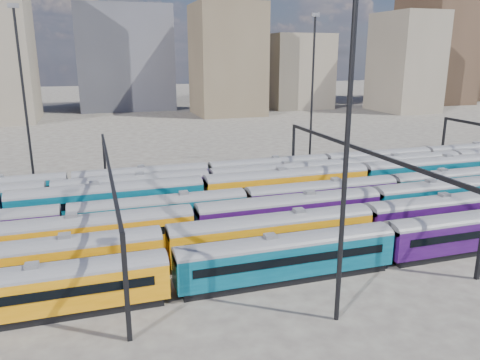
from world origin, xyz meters
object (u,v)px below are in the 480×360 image
object	(u,v)px
rake_0	(287,252)
rake_2	(85,232)
mast_2	(347,135)
rake_1	(366,219)

from	to	relation	value
rake_0	rake_2	bearing A→B (deg)	149.08
rake_2	mast_2	distance (m)	27.05
rake_1	rake_2	distance (m)	28.20
mast_2	rake_0	bearing A→B (deg)	98.90
rake_0	rake_2	xyz separation A→B (m)	(-16.69, 10.00, 0.14)
rake_1	mast_2	size ratio (longest dim) A/B	4.88
rake_1	mast_2	bearing A→B (deg)	-129.72
rake_0	mast_2	size ratio (longest dim) A/B	5.51
rake_0	mast_2	bearing A→B (deg)	-81.10
rake_1	mast_2	world-z (taller)	mast_2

